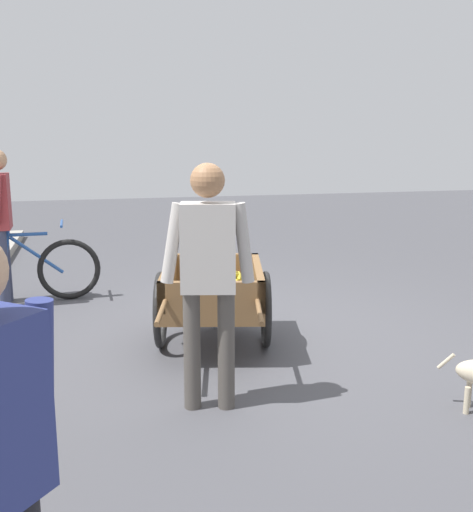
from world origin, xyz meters
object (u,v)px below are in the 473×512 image
Objects in this scene: vendor_person at (208,266)px; cyclist_person at (0,213)px; bicycle at (20,270)px; fruit_cart at (214,296)px.

cyclist_person reaches higher than vendor_person.
cyclist_person is (2.91, 1.61, 0.02)m from vendor_person.
vendor_person is 0.99× the size of cyclist_person.
vendor_person reaches higher than bicycle.
bicycle is at bearing 26.55° from vendor_person.
cyclist_person is (-0.00, 0.15, 0.61)m from bicycle.
bicycle is 0.63m from cyclist_person.
bicycle reaches higher than fruit_cart.
fruit_cart is 1.07× the size of bicycle.
fruit_cart is 1.10× the size of cyclist_person.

